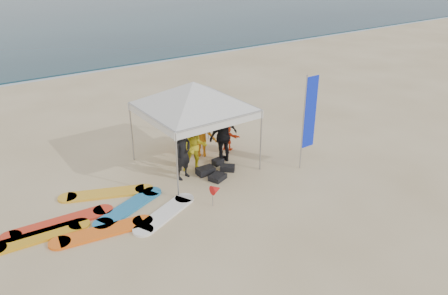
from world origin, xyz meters
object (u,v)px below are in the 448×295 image
person_seated (227,137)px  marker_pennant (216,189)px  person_yellow (195,147)px  feather_flag (309,114)px  surfboard_spread (99,217)px  canopy_tent (193,82)px  person_black_a (183,153)px  person_black_b (223,136)px  person_orange_b (188,129)px  person_orange_a (202,135)px

person_seated → marker_pennant: (-2.42, -2.83, 0.03)m
person_yellow → marker_pennant: size_ratio=2.59×
feather_flag → surfboard_spread: (-6.67, 0.99, -1.81)m
person_yellow → canopy_tent: (0.23, 0.36, 2.00)m
person_black_a → person_black_b: 1.70m
canopy_tent → person_black_a: bearing=-144.0°
surfboard_spread → person_orange_b: bearing=29.3°
person_yellow → person_black_b: person_black_b is taller
person_yellow → person_orange_a: size_ratio=1.06×
person_black_a → canopy_tent: size_ratio=0.40×
person_black_a → marker_pennant: 1.94m
person_black_a → person_yellow: person_black_a is taller
person_black_a → person_seated: (2.36, 0.92, -0.39)m
marker_pennant → surfboard_spread: size_ratio=0.13×
person_yellow → person_orange_a: bearing=70.6°
person_orange_b → person_seated: (1.14, -0.79, -0.33)m
canopy_tent → surfboard_spread: size_ratio=0.86×
person_black_a → person_orange_b: 2.10m
person_yellow → surfboard_spread: size_ratio=0.33×
person_black_a → marker_pennant: size_ratio=2.69×
person_orange_a → person_black_b: person_black_b is taller
person_black_a → person_orange_b: person_black_a is taller
person_orange_b → canopy_tent: canopy_tent is taller
person_black_b → person_seated: (0.67, 0.70, -0.47)m
person_orange_a → marker_pennant: 3.27m
person_orange_a → person_yellow: bearing=82.8°
person_orange_a → person_seated: 1.07m
person_black_a → person_yellow: 0.61m
person_black_a → feather_flag: size_ratio=0.55×
person_black_a → person_yellow: bearing=4.0°
feather_flag → person_black_a: bearing=156.0°
person_orange_a → person_orange_b: size_ratio=0.97×
person_yellow → person_orange_a: person_yellow is taller
person_yellow → surfboard_spread: bearing=-141.7°
feather_flag → surfboard_spread: bearing=171.5°
person_orange_a → person_black_b: bearing=149.8°
person_black_b → canopy_tent: bearing=-25.2°
feather_flag → person_orange_b: bearing=126.3°
person_yellow → person_black_b: 1.13m
person_black_a → surfboard_spread: person_black_a is taller
person_black_b → person_orange_b: 1.57m
canopy_tent → person_black_b: bearing=-22.0°
person_yellow → person_orange_a: 1.12m
person_orange_a → person_orange_b: person_orange_b is taller
marker_pennant → surfboard_spread: 3.23m
person_black_a → person_black_b: (1.68, 0.22, 0.08)m
person_orange_a → canopy_tent: bearing=76.1°
person_black_b → marker_pennant: 2.79m
person_black_b → feather_flag: feather_flag is taller
person_yellow → person_seated: size_ratio=1.77×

